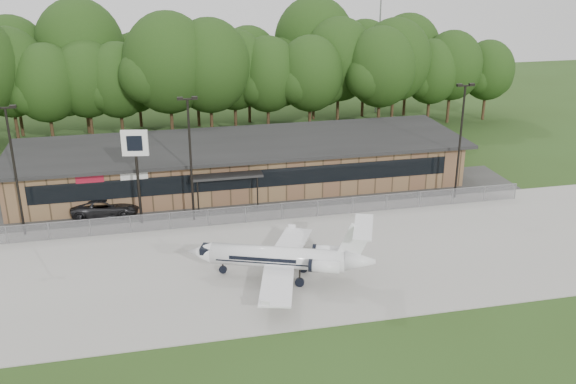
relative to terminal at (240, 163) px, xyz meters
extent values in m
plane|color=#2A4217|center=(0.00, -23.94, -2.18)|extent=(160.00, 160.00, 0.00)
cube|color=#9E9B93|center=(0.00, -15.94, -2.14)|extent=(64.00, 18.00, 0.08)
cube|color=#383835|center=(0.00, -4.44, -2.15)|extent=(50.00, 9.00, 0.06)
cube|color=brown|center=(0.00, 0.06, -0.18)|extent=(40.00, 10.00, 4.00)
cube|color=black|center=(0.00, -4.96, 0.12)|extent=(36.00, 0.08, 1.60)
cube|color=black|center=(0.00, -0.44, 1.97)|extent=(41.00, 11.50, 0.30)
cube|color=black|center=(-2.00, -5.54, 0.82)|extent=(6.00, 1.60, 0.20)
cube|color=maroon|center=(-13.00, -4.99, 1.22)|extent=(2.20, 0.06, 0.70)
cube|color=silver|center=(-9.50, -4.99, 1.22)|extent=(2.20, 0.06, 0.70)
cube|color=gray|center=(0.00, -8.94, -1.43)|extent=(46.00, 0.03, 1.50)
cube|color=gray|center=(0.00, -8.94, -0.68)|extent=(46.00, 0.04, 0.04)
cylinder|color=gray|center=(22.00, 24.06, 10.32)|extent=(0.20, 0.20, 25.00)
cylinder|color=black|center=(-18.00, -7.44, 2.82)|extent=(0.18, 0.18, 10.00)
cube|color=black|center=(-18.00, -7.44, 7.87)|extent=(1.20, 0.12, 0.12)
cube|color=black|center=(-17.45, -7.44, 7.94)|extent=(0.45, 0.30, 0.22)
cylinder|color=black|center=(-5.00, -7.44, 2.82)|extent=(0.18, 0.18, 10.00)
cube|color=black|center=(-5.00, -7.44, 7.87)|extent=(1.20, 0.12, 0.12)
cube|color=black|center=(-5.55, -7.44, 7.94)|extent=(0.45, 0.30, 0.22)
cube|color=black|center=(-4.45, -7.44, 7.94)|extent=(0.45, 0.30, 0.22)
cylinder|color=black|center=(18.00, -7.44, 2.82)|extent=(0.18, 0.18, 10.00)
cube|color=black|center=(18.00, -7.44, 7.87)|extent=(1.20, 0.12, 0.12)
cube|color=black|center=(17.45, -7.44, 7.94)|extent=(0.45, 0.30, 0.22)
cube|color=black|center=(18.55, -7.44, 7.94)|extent=(0.45, 0.30, 0.22)
cylinder|color=white|center=(-0.34, -18.50, -0.65)|extent=(8.88, 4.55, 1.43)
cone|color=white|center=(-5.36, -16.57, -0.65)|extent=(2.19, 1.98, 1.43)
cone|color=white|center=(4.76, -20.46, -0.52)|extent=(2.35, 2.05, 1.43)
cube|color=white|center=(-0.98, -21.42, -1.06)|extent=(3.77, 5.73, 0.11)
cube|color=white|center=(1.14, -15.90, -1.06)|extent=(3.77, 5.73, 0.11)
cylinder|color=white|center=(2.27, -20.70, -0.52)|extent=(2.13, 1.46, 0.81)
cylinder|color=white|center=(3.07, -18.61, -0.52)|extent=(2.13, 1.46, 0.81)
cube|color=white|center=(4.34, -20.30, 0.78)|extent=(2.10, 0.91, 2.70)
cube|color=white|center=(4.85, -20.49, 1.90)|extent=(2.57, 4.27, 0.09)
cube|color=black|center=(-4.77, -16.80, -0.40)|extent=(1.22, 1.33, 0.45)
cube|color=black|center=(1.17, -19.08, -1.86)|extent=(1.44, 2.27, 0.63)
cylinder|color=black|center=(-3.85, -17.15, -1.86)|extent=(0.69, 0.69, 0.20)
imported|color=#2B2B2D|center=(-12.04, -4.74, -1.42)|extent=(5.66, 3.00, 1.51)
cylinder|color=black|center=(-9.16, -7.14, 1.53)|extent=(0.26, 0.26, 7.42)
cube|color=silver|center=(-9.16, -7.14, 4.59)|extent=(2.05, 0.61, 2.04)
cube|color=black|center=(-9.19, -7.26, 4.59)|extent=(1.19, 0.26, 1.21)
camera|label=1|loc=(-8.01, -55.89, 18.69)|focal=40.00mm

